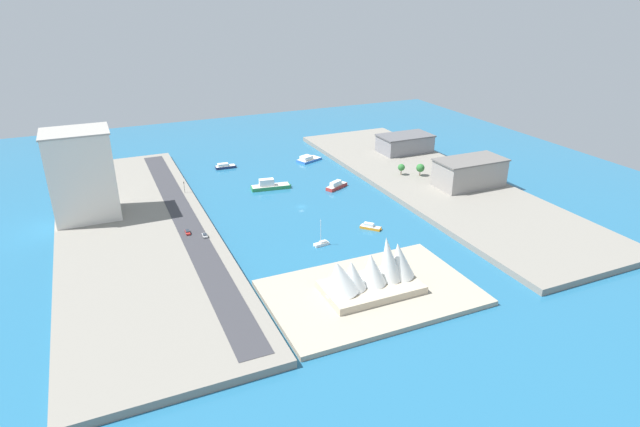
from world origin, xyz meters
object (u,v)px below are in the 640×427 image
warehouse_low_gray (405,143)px  pickup_red (188,232)px  ferry_green_doubledeck (270,186)px  van_white (205,235)px  water_taxi_orange (370,227)px  catamaran_blue (308,159)px  tugboat_red (337,186)px  sailboat_small_white (321,243)px  patrol_launch_navy (225,166)px  hotel_broad_white (82,175)px  carpark_squat_concrete (470,172)px  opera_landmark (369,273)px  traffic_light_waterfront (184,185)px

warehouse_low_gray → pickup_red: (163.74, 71.57, -5.03)m
ferry_green_doubledeck → van_white: size_ratio=5.61×
ferry_green_doubledeck → water_taxi_orange: 77.18m
catamaran_blue → tugboat_red: tugboat_red is taller
water_taxi_orange → pickup_red: (83.63, -24.44, 2.82)m
sailboat_small_white → pickup_red: size_ratio=2.49×
patrol_launch_navy → van_white: 108.44m
ferry_green_doubledeck → hotel_broad_white: size_ratio=0.55×
carpark_squat_concrete → opera_landmark: size_ratio=1.00×
water_taxi_orange → van_white: (77.04, -17.73, 2.79)m
tugboat_red → water_taxi_orange: tugboat_red is taller
ferry_green_doubledeck → van_white: 74.24m
hotel_broad_white → traffic_light_waterfront: (-49.89, -13.92, -17.69)m
warehouse_low_gray → traffic_light_waterfront: warehouse_low_gray is taller
patrol_launch_navy → tugboat_red: 80.37m
patrol_launch_navy → catamaran_blue: (-55.29, 8.09, 0.11)m
hotel_broad_white → opera_landmark: hotel_broad_white is taller
ferry_green_doubledeck → opera_landmark: bearing=88.5°
catamaran_blue → pickup_red: size_ratio=3.48×
sailboat_small_white → catamaran_blue: bearing=-110.1°
carpark_squat_concrete → pickup_red: bearing=-0.4°
ferry_green_doubledeck → pickup_red: (56.82, 47.93, 1.90)m
catamaran_blue → ferry_green_doubledeck: 57.00m
patrol_launch_navy → hotel_broad_white: (83.47, 55.48, 23.73)m
sailboat_small_white → hotel_broad_white: bearing=-36.6°
tugboat_red → water_taxi_orange: bearing=80.8°
tugboat_red → pickup_red: 98.54m
catamaran_blue → carpark_squat_concrete: (-63.07, 88.54, 9.53)m
carpark_squat_concrete → opera_landmark: (107.40, 76.02, -0.97)m
patrol_launch_navy → van_white: van_white is taller
van_white → pickup_red: (6.59, -6.71, 0.03)m
hotel_broad_white → tugboat_red: bearing=176.9°
pickup_red → catamaran_blue: bearing=-138.2°
sailboat_small_white → pickup_red: bearing=-29.5°
catamaran_blue → traffic_light_waterfront: traffic_light_waterfront is taller
van_white → tugboat_red: bearing=-155.4°
hotel_broad_white → warehouse_low_gray: bearing=-171.3°
opera_landmark → patrol_launch_navy: bearing=-86.4°
pickup_red → hotel_broad_white: bearing=-44.4°
warehouse_low_gray → catamaran_blue: bearing=-13.6°
warehouse_low_gray → hotel_broad_white: size_ratio=0.83×
pickup_red → traffic_light_waterfront: traffic_light_waterfront is taller
catamaran_blue → sailboat_small_white: size_ratio=1.40×
van_white → opera_landmark: 84.83m
patrol_launch_navy → opera_landmark: bearing=93.6°
ferry_green_doubledeck → sailboat_small_white: 78.87m
tugboat_red → van_white: bearing=24.6°
catamaran_blue → sailboat_small_white: bearing=69.9°
catamaran_blue → hotel_broad_white: size_ratio=0.41×
patrol_launch_navy → water_taxi_orange: 126.83m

